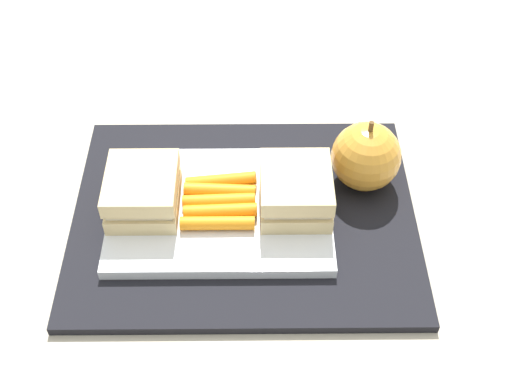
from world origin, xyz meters
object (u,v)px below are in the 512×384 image
Objects in this scene: sandwich_half_right at (296,190)px; carrot_sticks_bundle at (219,201)px; apple at (366,156)px; food_tray at (220,209)px; sandwich_half_left at (143,191)px.

sandwich_half_right is 1.03× the size of carrot_sticks_bundle.
carrot_sticks_bundle is 0.16m from apple.
apple is at bearing 16.37° from food_tray.
food_tray is 0.08m from sandwich_half_right.
sandwich_half_left is at bearing 180.00° from sandwich_half_right.
food_tray is 0.16m from apple.
sandwich_half_left is 1.00× the size of sandwich_half_right.
apple reaches higher than carrot_sticks_bundle.
food_tray is 0.01m from carrot_sticks_bundle.
food_tray is at bearing 33.06° from carrot_sticks_bundle.
sandwich_half_left is 0.08m from carrot_sticks_bundle.
apple reaches higher than sandwich_half_right.
sandwich_half_left is at bearing 179.85° from carrot_sticks_bundle.
carrot_sticks_bundle is at bearing -179.85° from sandwich_half_right.
food_tray is at bearing 0.00° from sandwich_half_left.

